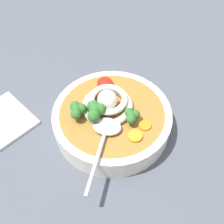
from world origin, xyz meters
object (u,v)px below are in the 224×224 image
Objects in this scene: soup_spoon at (105,132)px; folded_napkin at (4,120)px; soup_bowl at (112,119)px; noodle_pile at (108,103)px.

soup_spoon reaches higher than folded_napkin.
noodle_pile reaches higher than soup_bowl.
soup_spoon is 1.21× the size of folded_napkin.
folded_napkin is (8.83, 22.59, -6.31)cm from noodle_pile.
folded_napkin is at bearing 68.65° from noodle_pile.
soup_bowl reaches higher than folded_napkin.
soup_bowl is at bearing -180.00° from soup_spoon.
noodle_pile is 7.15cm from soup_spoon.
soup_bowl is 25.34cm from folded_napkin.
noodle_pile is 0.75× the size of soup_spoon.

